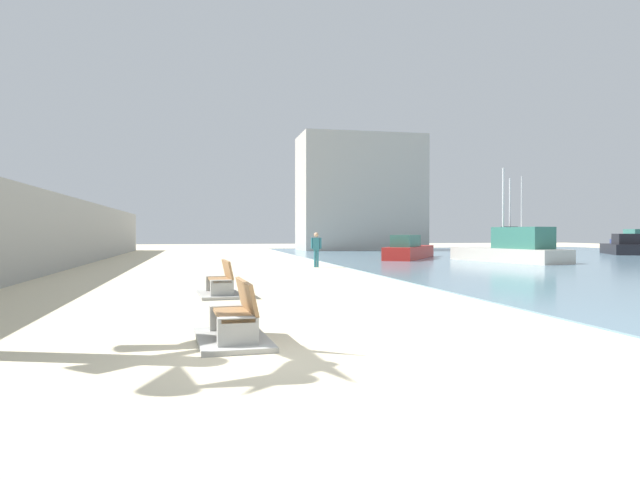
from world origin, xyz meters
TOP-DOWN VIEW (x-y plane):
  - ground_plane at (0.00, 18.00)m, footprint 120.00×120.00m
  - seawall at (-7.50, 18.00)m, footprint 0.80×64.00m
  - bench_near at (-0.52, 1.42)m, footprint 1.23×2.16m
  - bench_far at (-0.50, 8.09)m, footprint 1.25×2.17m
  - person_walking at (4.67, 20.02)m, footprint 0.51×0.28m
  - boat_far_left at (16.72, 22.03)m, footprint 4.10×7.85m
  - boat_outer at (21.71, 30.76)m, footprint 3.78×4.74m
  - boat_far_right at (12.33, 27.15)m, footprint 5.78×7.56m
  - boat_mid_bay at (36.97, 36.09)m, footprint 3.58×6.29m
  - boat_nearest at (29.12, 40.54)m, footprint 2.77×5.93m
  - boat_distant at (31.48, 30.51)m, footprint 4.54×5.90m
  - harbor_building at (14.48, 46.00)m, footprint 12.00×6.00m

SIDE VIEW (x-z plane):
  - ground_plane at x=0.00m, z-range 0.00..0.00m
  - bench_near at x=-0.52m, z-range -0.26..0.72m
  - bench_far at x=-0.50m, z-range -0.26..0.72m
  - boat_far_right at x=12.33m, z-range -0.16..1.38m
  - boat_distant at x=31.48m, z-range -0.17..1.43m
  - boat_nearest at x=29.12m, z-range -2.85..4.22m
  - boat_far_left at x=16.72m, z-range -1.99..3.53m
  - boat_mid_bay at x=36.97m, z-range -0.21..1.78m
  - boat_outer at x=21.71m, z-range -2.05..3.74m
  - person_walking at x=4.67m, z-range 0.15..1.90m
  - seawall at x=-7.50m, z-range 0.00..3.48m
  - harbor_building at x=14.48m, z-range 0.00..11.21m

